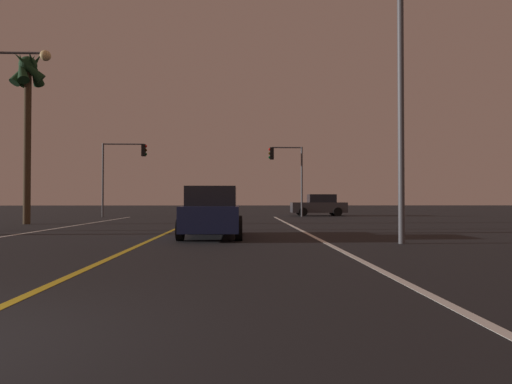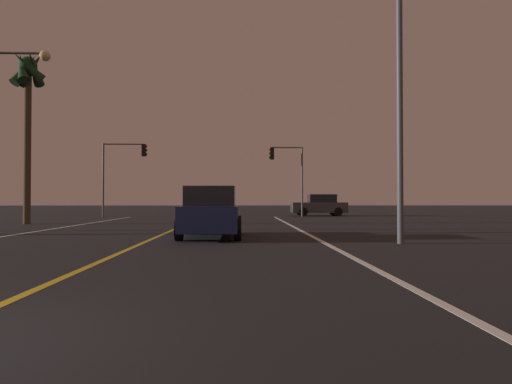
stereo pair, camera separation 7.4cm
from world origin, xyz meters
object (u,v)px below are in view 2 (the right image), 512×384
object	(u,v)px
car_lead_same_lane	(211,213)
traffic_light_near_right	(286,165)
traffic_light_near_left	(124,162)
palm_tree_left_mid	(28,85)
car_crossing_side	(320,205)
street_lamp_right_near	(383,49)
street_lamp_left_mid	(4,113)

from	to	relation	value
car_lead_same_lane	traffic_light_near_right	bearing A→B (deg)	-13.16
traffic_light_near_left	palm_tree_left_mid	bearing A→B (deg)	-103.82
car_crossing_side	traffic_light_near_right	size ratio (longest dim) A/B	0.82
traffic_light_near_right	car_crossing_side	bearing A→B (deg)	-147.81
traffic_light_near_right	traffic_light_near_left	bearing A→B (deg)	0.00
traffic_light_near_right	traffic_light_near_left	world-z (taller)	traffic_light_near_left
car_crossing_side	street_lamp_right_near	xyz separation A→B (m)	(-2.07, -22.80, 4.80)
traffic_light_near_right	street_lamp_right_near	distance (m)	21.11
car_crossing_side	traffic_light_near_left	distance (m)	15.34
traffic_light_near_right	street_lamp_left_mid	world-z (taller)	street_lamp_left_mid
traffic_light_near_left	traffic_light_near_right	bearing A→B (deg)	0.00
traffic_light_near_left	street_lamp_left_mid	world-z (taller)	street_lamp_left_mid
traffic_light_near_right	street_lamp_right_near	bearing A→B (deg)	92.06
street_lamp_left_mid	street_lamp_right_near	bearing A→B (deg)	-22.86
car_crossing_side	street_lamp_right_near	world-z (taller)	street_lamp_right_near
car_lead_same_lane	traffic_light_near_left	xyz separation A→B (m)	(-7.71, 18.64, 3.24)
traffic_light_near_left	street_lamp_right_near	xyz separation A→B (m)	(12.82, -21.02, 1.55)
car_crossing_side	palm_tree_left_mid	bearing A→B (deg)	34.13
traffic_light_near_left	palm_tree_left_mid	xyz separation A→B (m)	(-2.46, -9.98, 3.23)
car_crossing_side	car_lead_same_lane	distance (m)	21.64
car_crossing_side	street_lamp_left_mid	size ratio (longest dim) A/B	0.58
car_crossing_side	car_lead_same_lane	size ratio (longest dim) A/B	1.00
street_lamp_right_near	traffic_light_near_right	bearing A→B (deg)	-87.94
car_crossing_side	traffic_light_near_right	world-z (taller)	traffic_light_near_right
traffic_light_near_right	car_lead_same_lane	bearing A→B (deg)	76.84
traffic_light_near_right	street_lamp_right_near	world-z (taller)	street_lamp_right_near
traffic_light_near_left	street_lamp_right_near	bearing A→B (deg)	-58.62
traffic_light_near_left	street_lamp_right_near	distance (m)	24.67
street_lamp_right_near	street_lamp_left_mid	bearing A→B (deg)	-22.86
traffic_light_near_left	street_lamp_right_near	size ratio (longest dim) A/B	0.61
traffic_light_near_left	car_crossing_side	bearing A→B (deg)	6.81
street_lamp_right_near	street_lamp_left_mid	distance (m)	14.98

